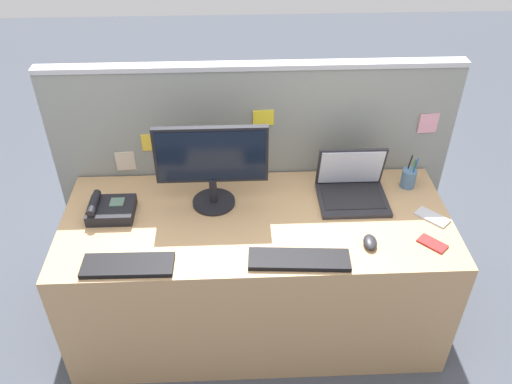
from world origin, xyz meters
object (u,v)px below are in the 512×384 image
object	(u,v)px
desk_phone	(110,209)
keyboard_spare	(128,265)
laptop	(352,186)
pen_cup	(409,178)
keyboard_main	(299,260)
computer_mouse_right_hand	(370,242)
cell_phone_red_case	(432,243)
desktop_monitor	(212,161)
cell_phone_silver_slab	(432,217)

from	to	relation	value
desk_phone	keyboard_spare	xyz separation A→B (m)	(0.13, -0.35, -0.02)
laptop	pen_cup	distance (m)	0.31
keyboard_spare	pen_cup	distance (m)	1.43
laptop	keyboard_main	distance (m)	0.54
computer_mouse_right_hand	cell_phone_red_case	bearing A→B (deg)	4.10
keyboard_main	pen_cup	world-z (taller)	pen_cup
keyboard_spare	computer_mouse_right_hand	size ratio (longest dim) A/B	3.85
keyboard_spare	desktop_monitor	bearing A→B (deg)	51.39
desktop_monitor	computer_mouse_right_hand	size ratio (longest dim) A/B	5.24
laptop	computer_mouse_right_hand	size ratio (longest dim) A/B	3.32
computer_mouse_right_hand	pen_cup	size ratio (longest dim) A/B	0.56
desktop_monitor	laptop	xyz separation A→B (m)	(0.68, 0.02, -0.18)
desktop_monitor	cell_phone_red_case	xyz separation A→B (m)	(0.97, -0.34, -0.24)
desk_phone	computer_mouse_right_hand	distance (m)	1.21
desk_phone	computer_mouse_right_hand	bearing A→B (deg)	-12.49
desktop_monitor	laptop	distance (m)	0.70
desk_phone	pen_cup	size ratio (longest dim) A/B	1.18
keyboard_main	cell_phone_silver_slab	xyz separation A→B (m)	(0.66, 0.26, -0.01)
laptop	desk_phone	bearing A→B (deg)	-175.28
pen_cup	computer_mouse_right_hand	bearing A→B (deg)	-123.63
laptop	cell_phone_red_case	size ratio (longest dim) A/B	2.67
desk_phone	keyboard_main	xyz separation A→B (m)	(0.86, -0.35, -0.02)
keyboard_main	keyboard_spare	bearing A→B (deg)	-175.96
keyboard_main	pen_cup	distance (m)	0.80
laptop	keyboard_main	world-z (taller)	laptop
desktop_monitor	pen_cup	size ratio (longest dim) A/B	2.91
desk_phone	pen_cup	world-z (taller)	pen_cup
desktop_monitor	cell_phone_silver_slab	bearing A→B (deg)	-9.10
desktop_monitor	cell_phone_silver_slab	size ratio (longest dim) A/B	3.39
cell_phone_red_case	cell_phone_silver_slab	world-z (taller)	same
keyboard_spare	cell_phone_red_case	bearing A→B (deg)	4.51
laptop	desk_phone	xyz separation A→B (m)	(-1.16, -0.10, -0.03)
keyboard_main	pen_cup	xyz separation A→B (m)	(0.61, 0.51, 0.04)
computer_mouse_right_hand	cell_phone_red_case	xyz separation A→B (m)	(0.28, -0.01, -0.01)
pen_cup	keyboard_spare	bearing A→B (deg)	-158.73
desktop_monitor	keyboard_main	bearing A→B (deg)	-48.95
desk_phone	keyboard_main	world-z (taller)	desk_phone
computer_mouse_right_hand	desk_phone	bearing A→B (deg)	173.30
desk_phone	pen_cup	xyz separation A→B (m)	(1.46, 0.16, 0.02)
keyboard_spare	computer_mouse_right_hand	world-z (taller)	computer_mouse_right_hand
desk_phone	keyboard_spare	world-z (taller)	desk_phone
desktop_monitor	computer_mouse_right_hand	bearing A→B (deg)	-25.82
desk_phone	keyboard_spare	size ratio (longest dim) A/B	0.55
keyboard_spare	computer_mouse_right_hand	xyz separation A→B (m)	(1.05, 0.09, 0.01)
keyboard_main	cell_phone_silver_slab	distance (m)	0.71
desk_phone	computer_mouse_right_hand	size ratio (longest dim) A/B	2.13
desk_phone	desktop_monitor	bearing A→B (deg)	8.73
pen_cup	cell_phone_red_case	size ratio (longest dim) A/B	1.45
laptop	computer_mouse_right_hand	distance (m)	0.36
laptop	keyboard_spare	world-z (taller)	laptop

